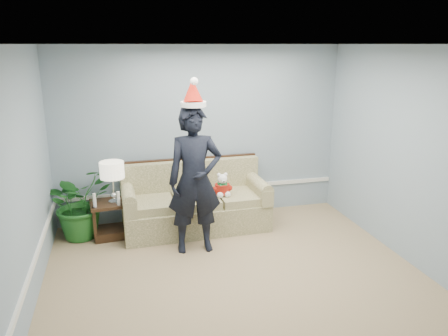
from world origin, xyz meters
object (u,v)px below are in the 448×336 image
at_px(houseplant, 80,202).
at_px(sofa, 195,205).
at_px(side_table, 111,223).
at_px(table_lamp, 112,172).
at_px(man, 195,181).
at_px(teddy_bear, 222,187).

bearing_deg(houseplant, sofa, -2.06).
xyz_separation_m(side_table, houseplant, (-0.42, 0.12, 0.32)).
bearing_deg(table_lamp, side_table, 143.88).
xyz_separation_m(table_lamp, man, (1.05, -0.65, -0.01)).
bearing_deg(side_table, houseplant, 164.29).
xyz_separation_m(houseplant, teddy_bear, (2.05, -0.24, 0.13)).
xyz_separation_m(side_table, teddy_bear, (1.63, -0.12, 0.45)).
distance_m(side_table, table_lamp, 0.79).
xyz_separation_m(table_lamp, teddy_bear, (1.57, -0.07, -0.33)).
height_order(side_table, houseplant, houseplant).
distance_m(table_lamp, man, 1.24).
distance_m(sofa, teddy_bear, 0.52).
distance_m(table_lamp, houseplant, 0.69).
bearing_deg(man, sofa, 82.17).
xyz_separation_m(sofa, houseplant, (-1.66, 0.06, 0.17)).
relative_size(sofa, teddy_bear, 6.04).
bearing_deg(sofa, side_table, -178.61).
relative_size(sofa, man, 1.10).
bearing_deg(houseplant, teddy_bear, -6.59).
distance_m(sofa, table_lamp, 1.34).
bearing_deg(man, side_table, 149.60).
bearing_deg(side_table, sofa, 2.69).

